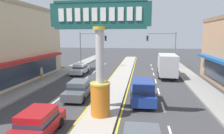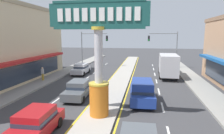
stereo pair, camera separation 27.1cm
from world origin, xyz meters
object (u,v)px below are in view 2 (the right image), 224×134
Objects in this scene: sedan_far_right_lane at (81,69)px; suv_kerb_right at (142,91)px; traffic_light_left_side at (91,43)px; sedan_far_left_oncoming at (35,123)px; box_truck_near_right_lane at (168,65)px; sedan_mid_left_lane at (78,89)px; pedestrian_near_kerb at (43,73)px; district_sign at (99,62)px; traffic_light_right_side at (166,43)px.

suv_kerb_right is at bearing -50.18° from sedan_far_right_lane.
sedan_far_left_oncoming is (3.58, -24.01, -3.46)m from traffic_light_left_side.
sedan_mid_left_lane is (-8.93, -10.40, -0.91)m from box_truck_near_right_lane.
box_truck_near_right_lane is 19.57m from sedan_far_left_oncoming.
sedan_far_right_lane is 0.99× the size of sedan_far_left_oncoming.
suv_kerb_right is 13.17m from pedestrian_near_kerb.
district_sign reaches higher than traffic_light_right_side.
pedestrian_near_kerb is at bearing -141.60° from traffic_light_right_side.
box_truck_near_right_lane is 4.30× the size of pedestrian_near_kerb.
sedan_far_right_lane is (-6.14, 14.20, -3.06)m from district_sign.
suv_kerb_right is (2.84, 3.42, -2.86)m from district_sign.
traffic_light_right_side is 1.42× the size of sedan_far_left_oncoming.
traffic_light_left_side is 1.32× the size of suv_kerb_right.
traffic_light_left_side is at bearing 77.11° from pedestrian_near_kerb.
pedestrian_near_kerb reaches higher than sedan_far_left_oncoming.
pedestrian_near_kerb is (-12.01, 5.40, 0.11)m from suv_kerb_right.
sedan_far_right_lane is at bearing 113.39° from district_sign.
traffic_light_left_side reaches higher than suv_kerb_right.
traffic_light_left_side is 1.43× the size of sedan_far_right_lane.
district_sign is 5.29m from suv_kerb_right.
pedestrian_near_kerb is at bearing 155.78° from suv_kerb_right.
suv_kerb_right is at bearing -24.22° from pedestrian_near_kerb.
box_truck_near_right_lane reaches higher than pedestrian_near_kerb.
sedan_mid_left_lane is 1.00× the size of sedan_far_left_oncoming.
sedan_far_right_lane is 14.03m from suv_kerb_right.
sedan_far_left_oncoming is at bearing -90.00° from sedan_mid_left_lane.
box_truck_near_right_lane reaches higher than sedan_far_left_oncoming.
traffic_light_right_side is 20.14m from pedestrian_near_kerb.
traffic_light_left_side is 24.52m from sedan_far_left_oncoming.
box_truck_near_right_lane reaches higher than sedan_mid_left_lane.
box_truck_near_right_lane is at bearing -27.88° from traffic_light_left_side.
sedan_mid_left_lane is 2.69× the size of pedestrian_near_kerb.
sedan_mid_left_lane is at bearing 90.00° from sedan_far_left_oncoming.
district_sign is 13.02m from pedestrian_near_kerb.
sedan_mid_left_lane is 6.99m from sedan_far_left_oncoming.
box_truck_near_right_lane reaches higher than suv_kerb_right.
sedan_far_left_oncoming is 8.73m from suv_kerb_right.
suv_kerb_right is (-3.24, -10.77, -0.71)m from box_truck_near_right_lane.
sedan_mid_left_lane is at bearing -130.63° from box_truck_near_right_lane.
sedan_mid_left_lane is 8.09m from pedestrian_near_kerb.
suv_kerb_right is 2.90× the size of pedestrian_near_kerb.
suv_kerb_right reaches higher than sedan_mid_left_lane.
district_sign reaches higher than box_truck_near_right_lane.
traffic_light_left_side is 12.69m from pedestrian_near_kerb.
sedan_mid_left_lane is at bearing -118.05° from traffic_light_right_side.
sedan_mid_left_lane is at bearing -72.42° from sedan_far_right_lane.
district_sign is 1.75× the size of sedan_mid_left_lane.
traffic_light_left_side is at bearing 152.12° from box_truck_near_right_lane.
sedan_far_right_lane is at bearing 60.61° from pedestrian_near_kerb.
district_sign is 21.78m from traffic_light_left_side.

